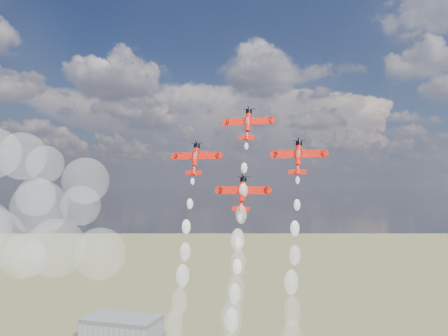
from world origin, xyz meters
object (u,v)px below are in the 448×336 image
Objects in this scene: plane_right at (298,157)px; plane_slot at (242,193)px; plane_lead at (248,124)px; plane_left at (195,158)px; hangar at (122,327)px.

plane_slot is at bearing -167.86° from plane_right.
plane_slot is at bearing -90.00° from plane_lead.
plane_left is (-14.31, -3.08, -9.53)m from plane_lead.
plane_left is 28.62m from plane_right.
plane_right is (28.62, 0.00, 0.00)m from plane_left.
plane_lead is at bearing 167.86° from plane_right.
plane_lead reaches higher than plane_left.
plane_right is at bearing -12.14° from plane_lead.
plane_lead is at bearing 12.14° from plane_left.
plane_slot is (130.91, -170.98, 94.73)m from hangar.
plane_lead is 20.04m from plane_slot.
plane_slot is (0.00, -6.16, -19.07)m from plane_lead.
plane_left is at bearing 167.86° from plane_slot.
hangar is at bearing 130.86° from plane_right.
hangar is at bearing 124.78° from plane_left.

